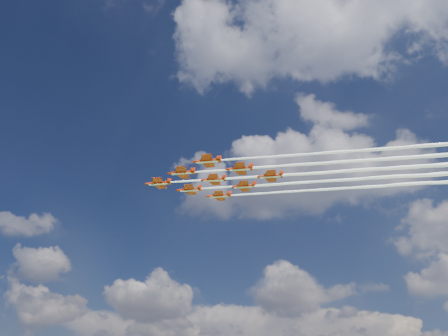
{
  "coord_description": "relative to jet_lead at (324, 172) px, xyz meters",
  "views": [
    {
      "loc": [
        54.22,
        -138.88,
        4.0
      ],
      "look_at": [
        2.43,
        -3.52,
        86.01
      ],
      "focal_mm": 35.0,
      "sensor_mm": 36.0,
      "label": 1
    }
  ],
  "objects": [
    {
      "name": "jet_row3_centre",
      "position": [
        21.54,
        5.02,
        0.0
      ],
      "size": [
        133.3,
        35.36,
        2.79
      ],
      "rotation": [
        0.0,
        0.0,
        0.23
      ],
      "color": "#B32409"
    },
    {
      "name": "jet_row3_port",
      "position": [
        24.84,
        -9.16,
        0.0
      ],
      "size": [
        133.3,
        35.36,
        2.79
      ],
      "rotation": [
        0.0,
        0.0,
        0.23
      ],
      "color": "#B32409"
    },
    {
      "name": "jet_row2_starb",
      "position": [
        9.12,
        9.6,
        0.0
      ],
      "size": [
        133.3,
        35.36,
        2.79
      ],
      "rotation": [
        0.0,
        0.0,
        0.23
      ],
      "color": "#B32409"
    },
    {
      "name": "jet_row4_port",
      "position": [
        33.96,
        0.43,
        0.0
      ],
      "size": [
        133.3,
        35.36,
        2.79
      ],
      "rotation": [
        0.0,
        0.0,
        0.23
      ],
      "color": "#B32409"
    },
    {
      "name": "jet_row3_starb",
      "position": [
        18.23,
        19.2,
        0.0
      ],
      "size": [
        133.3,
        35.36,
        2.79
      ],
      "rotation": [
        0.0,
        0.0,
        0.23
      ],
      "color": "#B32409"
    },
    {
      "name": "jet_lead",
      "position": [
        0.0,
        0.0,
        0.0
      ],
      "size": [
        133.3,
        35.36,
        2.79
      ],
      "rotation": [
        0.0,
        0.0,
        0.23
      ],
      "color": "#B32409"
    },
    {
      "name": "jet_tail",
      "position": [
        43.07,
        10.03,
        0.0
      ],
      "size": [
        133.3,
        35.36,
        2.79
      ],
      "rotation": [
        0.0,
        0.0,
        0.23
      ],
      "color": "#B32409"
    },
    {
      "name": "jet_row4_starb",
      "position": [
        30.65,
        14.61,
        0.0
      ],
      "size": [
        133.3,
        35.36,
        2.79
      ],
      "rotation": [
        0.0,
        0.0,
        0.23
      ],
      "color": "#B32409"
    },
    {
      "name": "jet_row2_port",
      "position": [
        12.42,
        -4.58,
        0.0
      ],
      "size": [
        133.3,
        35.36,
        2.79
      ],
      "rotation": [
        0.0,
        0.0,
        0.23
      ],
      "color": "#B32409"
    }
  ]
}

